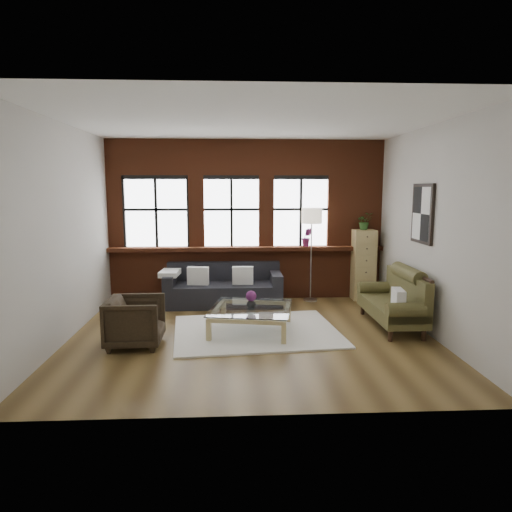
{
  "coord_description": "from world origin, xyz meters",
  "views": [
    {
      "loc": [
        -0.28,
        -6.76,
        2.26
      ],
      "look_at": [
        0.1,
        0.6,
        1.15
      ],
      "focal_mm": 32.0,
      "sensor_mm": 36.0,
      "label": 1
    }
  ],
  "objects_px": {
    "vase": "(251,303)",
    "drawer_chest": "(363,265)",
    "armchair": "(135,322)",
    "vintage_settee": "(391,299)",
    "dark_sofa": "(224,284)",
    "floor_lamp": "(311,251)",
    "coffee_table": "(251,320)"
  },
  "relations": [
    {
      "from": "drawer_chest",
      "to": "floor_lamp",
      "type": "distance_m",
      "value": 1.13
    },
    {
      "from": "coffee_table",
      "to": "vase",
      "type": "xyz_separation_m",
      "value": [
        0.0,
        0.0,
        0.28
      ]
    },
    {
      "from": "vase",
      "to": "drawer_chest",
      "type": "distance_m",
      "value": 3.14
    },
    {
      "from": "armchair",
      "to": "vase",
      "type": "xyz_separation_m",
      "value": [
        1.68,
        0.55,
        0.12
      ]
    },
    {
      "from": "vintage_settee",
      "to": "floor_lamp",
      "type": "relative_size",
      "value": 0.85
    },
    {
      "from": "vintage_settee",
      "to": "floor_lamp",
      "type": "distance_m",
      "value": 2.13
    },
    {
      "from": "vintage_settee",
      "to": "vase",
      "type": "bearing_deg",
      "value": -175.51
    },
    {
      "from": "vintage_settee",
      "to": "coffee_table",
      "type": "relative_size",
      "value": 1.39
    },
    {
      "from": "floor_lamp",
      "to": "drawer_chest",
      "type": "bearing_deg",
      "value": 5.09
    },
    {
      "from": "vase",
      "to": "coffee_table",
      "type": "bearing_deg",
      "value": -116.57
    },
    {
      "from": "coffee_table",
      "to": "floor_lamp",
      "type": "relative_size",
      "value": 0.61
    },
    {
      "from": "dark_sofa",
      "to": "floor_lamp",
      "type": "xyz_separation_m",
      "value": [
        1.74,
        0.24,
        0.6
      ]
    },
    {
      "from": "coffee_table",
      "to": "vase",
      "type": "relative_size",
      "value": 8.19
    },
    {
      "from": "vintage_settee",
      "to": "coffee_table",
      "type": "bearing_deg",
      "value": -175.51
    },
    {
      "from": "vintage_settee",
      "to": "floor_lamp",
      "type": "bearing_deg",
      "value": 119.82
    },
    {
      "from": "armchair",
      "to": "floor_lamp",
      "type": "distance_m",
      "value": 3.93
    },
    {
      "from": "armchair",
      "to": "dark_sofa",
      "type": "bearing_deg",
      "value": -28.67
    },
    {
      "from": "floor_lamp",
      "to": "dark_sofa",
      "type": "bearing_deg",
      "value": -172.08
    },
    {
      "from": "dark_sofa",
      "to": "vase",
      "type": "relative_size",
      "value": 14.93
    },
    {
      "from": "vintage_settee",
      "to": "armchair",
      "type": "height_order",
      "value": "vintage_settee"
    },
    {
      "from": "armchair",
      "to": "vase",
      "type": "distance_m",
      "value": 1.77
    },
    {
      "from": "armchair",
      "to": "coffee_table",
      "type": "bearing_deg",
      "value": -72.47
    },
    {
      "from": "dark_sofa",
      "to": "drawer_chest",
      "type": "relative_size",
      "value": 1.57
    },
    {
      "from": "vase",
      "to": "drawer_chest",
      "type": "xyz_separation_m",
      "value": [
        2.36,
        2.06,
        0.24
      ]
    },
    {
      "from": "coffee_table",
      "to": "floor_lamp",
      "type": "xyz_separation_m",
      "value": [
        1.28,
        1.96,
        0.81
      ]
    },
    {
      "from": "vintage_settee",
      "to": "drawer_chest",
      "type": "distance_m",
      "value": 1.9
    },
    {
      "from": "armchair",
      "to": "drawer_chest",
      "type": "xyz_separation_m",
      "value": [
        4.04,
        2.61,
        0.35
      ]
    },
    {
      "from": "drawer_chest",
      "to": "floor_lamp",
      "type": "bearing_deg",
      "value": -174.91
    },
    {
      "from": "floor_lamp",
      "to": "vase",
      "type": "bearing_deg",
      "value": -123.0
    },
    {
      "from": "dark_sofa",
      "to": "armchair",
      "type": "bearing_deg",
      "value": -118.23
    },
    {
      "from": "vase",
      "to": "floor_lamp",
      "type": "xyz_separation_m",
      "value": [
        1.28,
        1.96,
        0.53
      ]
    },
    {
      "from": "vase",
      "to": "floor_lamp",
      "type": "distance_m",
      "value": 2.4
    }
  ]
}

